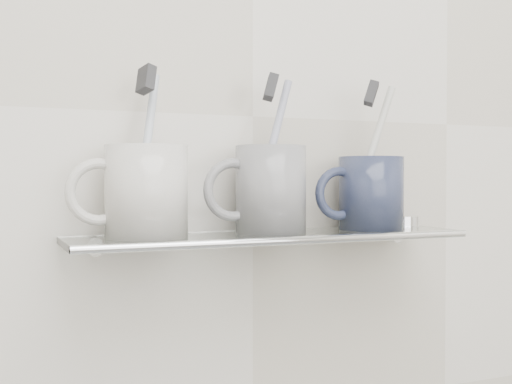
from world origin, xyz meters
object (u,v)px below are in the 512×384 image
shelf_glass (272,237)px  mug_center (271,190)px  mug_right (371,193)px  mug_left (146,192)px

shelf_glass → mug_center: (0.00, 0.00, 0.06)m
mug_center → mug_right: 0.15m
mug_center → mug_right: (0.15, 0.00, -0.01)m
mug_right → shelf_glass: bearing=160.1°
mug_center → shelf_glass: bearing=-66.6°
shelf_glass → mug_right: size_ratio=5.16×
shelf_glass → mug_center: mug_center is taller
shelf_glass → mug_left: mug_left is taller
mug_left → mug_center: mug_center is taller
mug_left → mug_right: mug_left is taller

